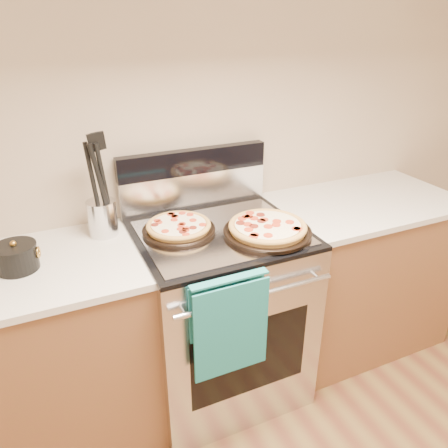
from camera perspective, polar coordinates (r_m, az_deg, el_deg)
name	(u,v)px	position (r m, az deg, el deg)	size (l,w,h in m)	color
wall_back	(189,121)	(2.16, -4.58, 13.28)	(4.00, 4.00, 0.00)	tan
range_body	(219,314)	(2.24, -0.62, -11.67)	(0.76, 0.68, 0.90)	#B7B7BC
oven_window	(250,357)	(2.01, 3.40, -16.94)	(0.56, 0.01, 0.40)	black
cooktop	(219,233)	(2.00, -0.68, -1.12)	(0.76, 0.68, 0.02)	black
backsplash_lower	(194,190)	(2.22, -3.92, 4.49)	(0.76, 0.06, 0.18)	silver
backsplash_upper	(193,161)	(2.17, -4.04, 8.18)	(0.76, 0.06, 0.12)	black
oven_handle	(257,296)	(1.76, 4.30, -9.34)	(0.03, 0.03, 0.70)	silver
dish_towel	(229,324)	(1.78, 0.70, -12.92)	(0.32, 0.05, 0.42)	#186579
foil_sheet	(221,233)	(1.97, -0.33, -1.14)	(0.70, 0.55, 0.01)	gray
cabinet_left	(32,363)	(2.16, -23.82, -16.32)	(1.00, 0.62, 0.88)	brown
countertop_left	(9,275)	(1.91, -26.23, -5.95)	(1.02, 0.64, 0.03)	beige
cabinet_right	(355,274)	(2.68, 16.71, -6.29)	(1.00, 0.62, 0.88)	brown
countertop_right	(366,202)	(2.48, 18.02, 2.69)	(1.02, 0.64, 0.03)	beige
pepperoni_pizza_back	(179,227)	(1.97, -5.93, -0.42)	(0.32, 0.32, 0.04)	#A67632
pepperoni_pizza_front	(268,229)	(1.95, 5.71, -0.60)	(0.39, 0.39, 0.05)	#A67632
utensil_crock	(102,218)	(2.02, -15.60, 0.78)	(0.13, 0.13, 0.16)	silver
saucepan	(17,258)	(1.88, -25.46, -4.06)	(0.16, 0.16, 0.10)	black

